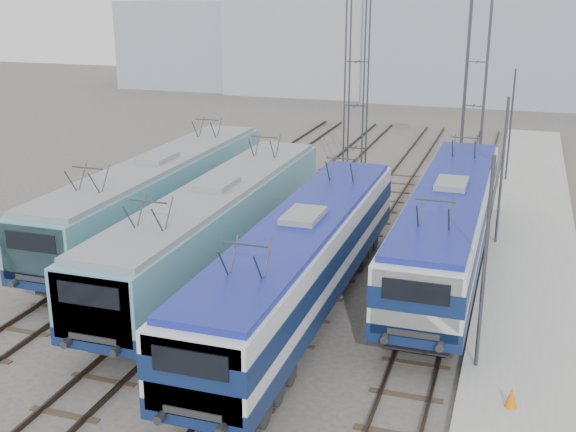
# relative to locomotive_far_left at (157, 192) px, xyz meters

# --- Properties ---
(ground) EXTENTS (160.00, 160.00, 0.00)m
(ground) POSITION_rel_locomotive_far_left_xyz_m (6.75, -10.20, -2.34)
(ground) COLOR #514C47
(platform) EXTENTS (4.00, 70.00, 0.30)m
(platform) POSITION_rel_locomotive_far_left_xyz_m (16.95, -2.20, -2.19)
(platform) COLOR #9E9E99
(platform) RESTS_ON ground
(locomotive_far_left) EXTENTS (2.99, 18.88, 3.55)m
(locomotive_far_left) POSITION_rel_locomotive_far_left_xyz_m (0.00, 0.00, 0.00)
(locomotive_far_left) COLOR #0F204D
(locomotive_far_left) RESTS_ON ground
(locomotive_center_left) EXTENTS (2.98, 18.82, 3.54)m
(locomotive_center_left) POSITION_rel_locomotive_far_left_xyz_m (4.50, -3.36, -0.01)
(locomotive_center_left) COLOR #0F204D
(locomotive_center_left) RESTS_ON ground
(locomotive_center_right) EXTENTS (2.93, 18.51, 3.48)m
(locomotive_center_right) POSITION_rel_locomotive_far_left_xyz_m (9.00, -6.10, 0.01)
(locomotive_center_right) COLOR #0F204D
(locomotive_center_right) RESTS_ON ground
(locomotive_far_right) EXTENTS (2.94, 18.61, 3.50)m
(locomotive_far_right) POSITION_rel_locomotive_far_left_xyz_m (13.50, -0.13, 0.03)
(locomotive_far_right) COLOR #0F204D
(locomotive_far_right) RESTS_ON ground
(catenary_tower_west) EXTENTS (4.50, 1.20, 12.00)m
(catenary_tower_west) POSITION_rel_locomotive_far_left_xyz_m (6.75, 11.80, 4.30)
(catenary_tower_west) COLOR #3F4247
(catenary_tower_west) RESTS_ON ground
(catenary_tower_east) EXTENTS (4.50, 1.20, 12.00)m
(catenary_tower_east) POSITION_rel_locomotive_far_left_xyz_m (13.25, 13.80, 4.30)
(catenary_tower_east) COLOR #3F4247
(catenary_tower_east) RESTS_ON ground
(mast_front) EXTENTS (0.12, 0.12, 7.00)m
(mast_front) POSITION_rel_locomotive_far_left_xyz_m (15.35, -8.20, 1.16)
(mast_front) COLOR #3F4247
(mast_front) RESTS_ON ground
(mast_mid) EXTENTS (0.12, 0.12, 7.00)m
(mast_mid) POSITION_rel_locomotive_far_left_xyz_m (15.35, 3.80, 1.16)
(mast_mid) COLOR #3F4247
(mast_mid) RESTS_ON ground
(mast_rear) EXTENTS (0.12, 0.12, 7.00)m
(mast_rear) POSITION_rel_locomotive_far_left_xyz_m (15.35, 15.80, 1.16)
(mast_rear) COLOR #3F4247
(mast_rear) RESTS_ON ground
(safety_cone) EXTENTS (0.35, 0.35, 0.61)m
(safety_cone) POSITION_rel_locomotive_far_left_xyz_m (16.45, -10.32, -1.74)
(safety_cone) COLOR orange
(safety_cone) RESTS_ON platform
(building_west) EXTENTS (18.00, 12.00, 14.00)m
(building_west) POSITION_rel_locomotive_far_left_xyz_m (-7.25, 51.80, 4.66)
(building_west) COLOR #99A1AB
(building_west) RESTS_ON ground
(building_center) EXTENTS (22.00, 14.00, 18.00)m
(building_center) POSITION_rel_locomotive_far_left_xyz_m (10.75, 51.80, 6.66)
(building_center) COLOR #8E99AB
(building_center) RESTS_ON ground
(building_far_west) EXTENTS (14.00, 10.00, 10.00)m
(building_far_west) POSITION_rel_locomotive_far_left_xyz_m (-23.25, 51.80, 2.66)
(building_far_west) COLOR #8E99AB
(building_far_west) RESTS_ON ground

